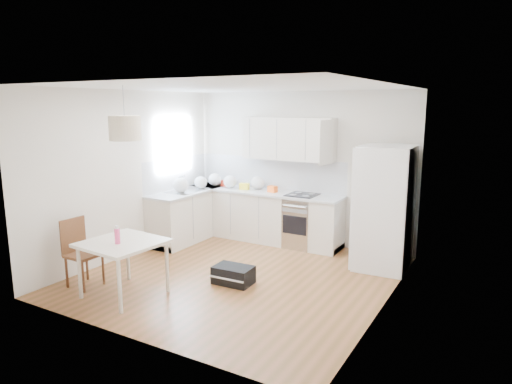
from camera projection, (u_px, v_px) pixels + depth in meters
The scene contains 29 objects.
floor at pixel (238, 276), 6.66m from camera, with size 4.20×4.20×0.00m, color brown.
ceiling at pixel (237, 87), 6.15m from camera, with size 4.20×4.20×0.00m, color white.
wall_back at pixel (299, 168), 8.20m from camera, with size 4.20×4.20×0.00m, color silver.
wall_left at pixel (128, 174), 7.43m from camera, with size 4.20×4.20×0.00m, color silver.
wall_right at pixel (388, 201), 5.38m from camera, with size 4.20×4.20×0.00m, color silver.
window_glassblock at pixel (174, 145), 8.33m from camera, with size 0.02×1.00×1.00m, color #BFE0F9.
cabinets_back at pixel (262, 216), 8.41m from camera, with size 3.00×0.60×0.88m, color silver.
cabinets_left at pixel (190, 215), 8.48m from camera, with size 0.60×1.80×0.88m, color silver.
counter_back at pixel (262, 192), 8.32m from camera, with size 3.02×0.64×0.04m, color silver.
counter_left at pixel (189, 191), 8.39m from camera, with size 0.64×1.82×0.04m, color silver.
backsplash_back at pixel (270, 173), 8.51m from camera, with size 3.00×0.01×0.58m, color white.
backsplash_left at pixel (176, 173), 8.48m from camera, with size 0.01×1.80×0.58m, color white.
upper_cabinets at pixel (288, 139), 8.04m from camera, with size 1.70×0.32×0.75m, color silver.
range_oven at pixel (302, 222), 8.02m from camera, with size 0.50×0.61×0.88m, color #B5B8BA, non-canonical shape.
sink at pixel (188, 191), 8.35m from camera, with size 0.50×0.80×0.16m, color #B5B8BA, non-canonical shape.
refrigerator at pixel (385, 207), 6.91m from camera, with size 0.89×0.94×1.87m, color white, non-canonical shape.
dining_table at pixel (123, 247), 5.89m from camera, with size 1.00×1.00×0.73m.
dining_chair at pixel (84, 253), 6.23m from camera, with size 0.40×0.40×0.94m, color #4C2E16, non-canonical shape.
drink_bottle at pixel (117, 235), 5.76m from camera, with size 0.07×0.07×0.24m, color #E63F76.
gym_bag at pixel (233, 275), 6.38m from camera, with size 0.54×0.35×0.25m, color black.
pendant_lamp at pixel (125, 128), 5.64m from camera, with size 0.39×0.39×0.30m, color beige.
grocery_bag_a at pixel (215, 180), 8.80m from camera, with size 0.27×0.23×0.24m, color white.
grocery_bag_b at pixel (230, 182), 8.60m from camera, with size 0.26×0.22×0.24m, color white.
grocery_bag_c at pixel (258, 183), 8.46m from camera, with size 0.27×0.23×0.24m, color white.
grocery_bag_d at pixel (201, 182), 8.55m from camera, with size 0.25×0.21×0.22m, color white.
grocery_bag_e at pixel (181, 185), 8.14m from camera, with size 0.30×0.25×0.27m, color white.
snack_orange at pixel (273, 189), 8.18m from camera, with size 0.17×0.10×0.11m, color #FC5A16.
snack_yellow at pixel (244, 186), 8.44m from camera, with size 0.17×0.11×0.12m, color yellow.
snack_red at pixel (226, 183), 8.77m from camera, with size 0.17×0.11×0.12m, color #B42816.
Camera 1 is at (3.36, -5.35, 2.47)m, focal length 32.00 mm.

